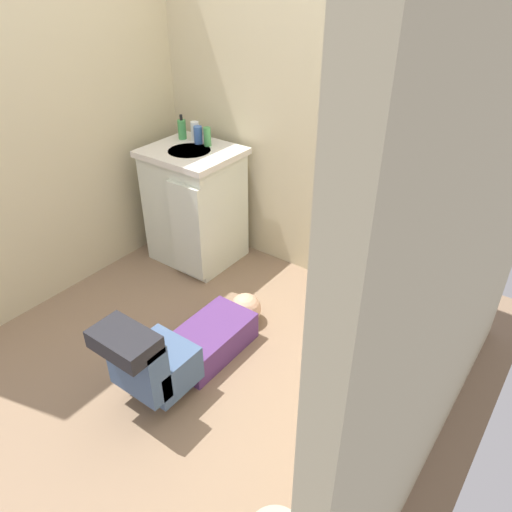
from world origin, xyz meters
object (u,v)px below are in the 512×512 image
Objects in this scene: toiletry_bag at (445,215)px; paper_towel_roll at (324,331)px; toilet at (404,286)px; vanity_cabinet at (195,205)px; faucet at (205,136)px; bottle_green at (207,137)px; bottle_blue at (198,135)px; person_plumber at (186,346)px; tissue_box at (416,208)px; bottle_white at (195,131)px; soap_dispenser at (182,129)px.

toiletry_bag is 0.90m from paper_towel_roll.
toilet is 1.53m from vanity_cabinet.
faucet is at bearing 175.11° from toilet.
faucet is 0.81× the size of bottle_green.
toiletry_bag is 1.07× the size of bottle_blue.
person_plumber is 4.84× the size of tissue_box.
paper_towel_roll is at bearing -20.13° from faucet.
toilet is at bearing -3.90° from bottle_blue.
bottle_green is at bearing 123.93° from person_plumber.
toilet is 6.05× the size of toiletry_bag.
bottle_white is 0.07m from bottle_blue.
toiletry_bag is 0.56× the size of paper_towel_roll.
person_plumber is 9.22× the size of bottle_blue.
bottle_green reaches higher than vanity_cabinet.
tissue_box is at bearing -1.83° from bottle_white.
person_plumber is 1.40m from tissue_box.
tissue_box reaches higher than person_plumber.
bottle_blue is at bearing 179.44° from toiletry_bag.
vanity_cabinet is at bearing -176.28° from toiletry_bag.
bottle_white is at bearing 18.41° from soap_dispenser.
bottle_white is at bearing 173.92° from faucet.
faucet is 1.51m from paper_towel_roll.
soap_dispenser is 0.23m from bottle_green.
paper_towel_roll is (-0.25, -0.41, -0.69)m from tissue_box.
toiletry_bag reaches higher than tissue_box.
soap_dispenser reaches higher than toiletry_bag.
bottle_white is at bearing 166.60° from bottle_green.
vanity_cabinet is at bearing -88.69° from faucet.
bottle_green reaches higher than tissue_box.
bottle_green is (-1.59, 0.02, 0.08)m from toiletry_bag.
bottle_green is at bearing 179.31° from tissue_box.
person_plumber is at bearing -51.11° from vanity_cabinet.
bottle_white reaches higher than vanity_cabinet.
vanity_cabinet is 3.70× the size of paper_towel_roll.
tissue_box reaches higher than toilet.
toiletry_bag is at bearing 3.72° from vanity_cabinet.
person_plumber is (0.72, -0.90, -0.24)m from vanity_cabinet.
toiletry_bag is 0.98× the size of bottle_white.
bottle_green is at bearing -29.12° from faucet.
bottle_white reaches higher than person_plumber.
tissue_box is at bearing 58.12° from paper_towel_roll.
bottle_blue reaches higher than faucet.
toiletry_bag is 1.82m from soap_dispenser.
bottle_green is 0.56× the size of paper_towel_roll.
tissue_box is 0.99× the size of paper_towel_roll.
faucet is 1.63m from toiletry_bag.
toilet is 3.38× the size of paper_towel_roll.
soap_dispenser is (-0.92, 1.02, 0.71)m from person_plumber.
bottle_green reaches higher than toiletry_bag.
bottle_blue reaches higher than tissue_box.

